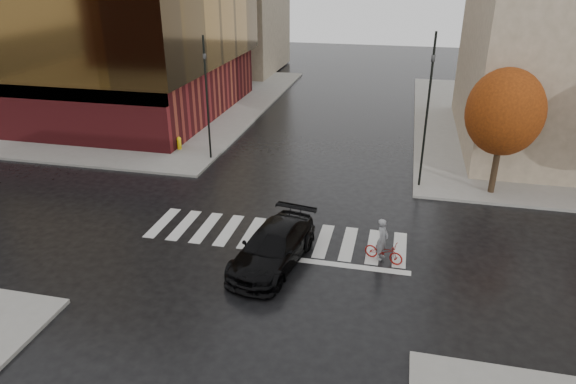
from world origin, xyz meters
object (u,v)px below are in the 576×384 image
Objects in this scene: sedan at (273,247)px; traffic_light_nw at (206,91)px; cyclist at (383,247)px; traffic_light_ne at (428,100)px; fire_hydrant at (179,142)px.

traffic_light_nw is (-6.80, 10.80, 3.55)m from sedan.
traffic_light_ne is at bearing 9.82° from cyclist.
traffic_light_ne is (1.48, 8.05, 4.19)m from cyclist.
traffic_light_ne reaches higher than fire_hydrant.
sedan is 2.86× the size of cyclist.
sedan is at bearing -51.67° from fire_hydrant.
traffic_light_ne is (12.60, -1.51, 0.50)m from traffic_light_nw.
fire_hydrant is (-15.13, 2.51, -4.23)m from traffic_light_ne.
traffic_light_nw is 4.61m from fire_hydrant.
traffic_light_nw is (-11.12, 9.56, 3.68)m from cyclist.
sedan is 11.68m from traffic_light_ne.
cyclist is at bearing 101.99° from traffic_light_ne.
traffic_light_nw is 8.84× the size of fire_hydrant.
traffic_light_nw reaches higher than cyclist.
fire_hydrant is (-9.33, 11.80, -0.17)m from sedan.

